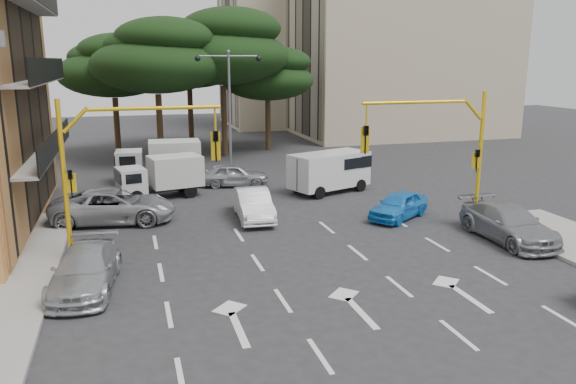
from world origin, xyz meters
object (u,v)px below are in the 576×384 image
object	(u,v)px
van_white	(329,172)
box_truck_b	(160,162)
car_blue_compact	(399,205)
car_silver_wagon	(85,269)
box_truck_a	(161,177)
car_silver_parked	(508,223)
signal_mast_left	(115,157)
car_silver_cross_a	(114,206)
car_white_hatch	(253,204)
signal_mast_right	(445,142)
street_lamp_center	(229,91)
car_silver_cross_b	(235,175)

from	to	relation	value
van_white	box_truck_b	size ratio (longest dim) A/B	0.89
car_blue_compact	car_silver_wagon	world-z (taller)	car_silver_wagon
box_truck_a	box_truck_b	distance (m)	4.16
car_silver_parked	box_truck_a	distance (m)	17.69
signal_mast_left	box_truck_a	xyz separation A→B (m)	(2.09, 9.35, -2.77)
box_truck_b	car_silver_cross_a	bearing A→B (deg)	165.80
box_truck_a	car_silver_wagon	bearing A→B (deg)	153.39
car_silver_parked	car_blue_compact	bearing A→B (deg)	124.06
car_silver_cross_a	car_silver_wagon	bearing A→B (deg)	-176.99
box_truck_a	car_white_hatch	bearing A→B (deg)	-156.85
car_blue_compact	van_white	xyz separation A→B (m)	(-1.27, 6.06, 0.51)
car_white_hatch	car_silver_parked	size ratio (longest dim) A/B	0.85
signal_mast_right	street_lamp_center	size ratio (longest dim) A/B	0.77
box_truck_a	box_truck_b	world-z (taller)	box_truck_b
car_white_hatch	van_white	bearing A→B (deg)	42.13
signal_mast_right	car_white_hatch	xyz separation A→B (m)	(-7.64, 3.81, -3.18)
car_silver_wagon	car_silver_parked	distance (m)	16.53
van_white	box_truck_b	bearing A→B (deg)	-141.61
signal_mast_left	box_truck_a	distance (m)	9.97
car_silver_cross_a	car_blue_compact	bearing A→B (deg)	-94.24
street_lamp_center	car_silver_wagon	distance (m)	19.19
car_silver_cross_a	car_silver_cross_b	xyz separation A→B (m)	(6.78, 6.00, -0.09)
box_truck_b	car_silver_wagon	bearing A→B (deg)	171.09
signal_mast_right	car_silver_cross_a	xyz separation A→B (m)	(-13.93, 5.01, -3.11)
car_blue_compact	car_silver_cross_a	distance (m)	13.26
car_silver_cross_b	car_silver_parked	bearing A→B (deg)	-132.90
car_blue_compact	signal_mast_left	bearing A→B (deg)	-115.85
box_truck_b	signal_mast_right	bearing A→B (deg)	-137.13
car_silver_cross_b	box_truck_b	size ratio (longest dim) A/B	0.78
car_white_hatch	car_silver_wagon	size ratio (longest dim) A/B	0.92
car_blue_compact	car_silver_cross_a	world-z (taller)	car_silver_cross_a
car_silver_parked	van_white	bearing A→B (deg)	112.33
car_silver_wagon	car_silver_cross_a	bearing A→B (deg)	91.16
car_silver_parked	car_silver_wagon	bearing A→B (deg)	-177.36
car_silver_cross_a	car_silver_cross_b	distance (m)	9.05
van_white	car_silver_cross_a	bearing A→B (deg)	-95.80
signal_mast_left	car_silver_parked	xyz separation A→B (m)	(15.40, -2.29, -3.15)
car_silver_wagon	street_lamp_center	bearing A→B (deg)	71.79
signal_mast_right	street_lamp_center	world-z (taller)	street_lamp_center
car_silver_cross_a	box_truck_b	bearing A→B (deg)	-8.27
street_lamp_center	car_white_hatch	xyz separation A→B (m)	(-0.84, -10.20, -4.72)
street_lamp_center	car_silver_wagon	size ratio (longest dim) A/B	1.67
signal_mast_left	car_blue_compact	xyz separation A→B (m)	(12.60, 2.00, -3.25)
car_silver_cross_b	box_truck_a	size ratio (longest dim) A/B	0.88
signal_mast_left	van_white	bearing A→B (deg)	35.44
car_blue_compact	signal_mast_right	bearing A→B (deg)	-7.97
signal_mast_left	street_lamp_center	xyz separation A→B (m)	(6.80, 14.01, 1.54)
signal_mast_left	box_truck_b	world-z (taller)	signal_mast_left
van_white	signal_mast_left	bearing A→B (deg)	-75.05
street_lamp_center	car_silver_wagon	bearing A→B (deg)	-115.23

